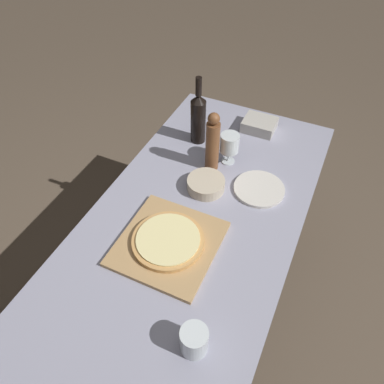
% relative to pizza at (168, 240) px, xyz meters
% --- Properties ---
extents(ground_plane, '(12.00, 12.00, 0.00)m').
position_rel_pizza_xyz_m(ground_plane, '(0.03, 0.10, -0.75)').
color(ground_plane, brown).
extents(dining_table, '(0.79, 1.74, 0.72)m').
position_rel_pizza_xyz_m(dining_table, '(0.03, 0.10, -0.11)').
color(dining_table, '#9393A8').
rests_on(dining_table, ground_plane).
extents(cutting_board, '(0.35, 0.36, 0.02)m').
position_rel_pizza_xyz_m(cutting_board, '(-0.00, -0.00, -0.02)').
color(cutting_board, tan).
rests_on(cutting_board, dining_table).
extents(pizza, '(0.27, 0.27, 0.02)m').
position_rel_pizza_xyz_m(pizza, '(0.00, 0.00, 0.00)').
color(pizza, tan).
rests_on(pizza, cutting_board).
extents(wine_bottle, '(0.07, 0.07, 0.33)m').
position_rel_pizza_xyz_m(wine_bottle, '(-0.15, 0.61, 0.10)').
color(wine_bottle, black).
rests_on(wine_bottle, dining_table).
extents(pepper_mill, '(0.06, 0.06, 0.28)m').
position_rel_pizza_xyz_m(pepper_mill, '(-0.02, 0.46, 0.11)').
color(pepper_mill, brown).
rests_on(pepper_mill, dining_table).
extents(wine_glass, '(0.08, 0.08, 0.15)m').
position_rel_pizza_xyz_m(wine_glass, '(0.03, 0.53, 0.07)').
color(wine_glass, silver).
rests_on(wine_glass, dining_table).
extents(small_bowl, '(0.16, 0.16, 0.05)m').
position_rel_pizza_xyz_m(small_bowl, '(0.01, 0.33, -0.01)').
color(small_bowl, beige).
rests_on(small_bowl, dining_table).
extents(drinking_tumbler, '(0.08, 0.08, 0.10)m').
position_rel_pizza_xyz_m(drinking_tumbler, '(0.24, -0.30, 0.02)').
color(drinking_tumbler, silver).
rests_on(drinking_tumbler, dining_table).
extents(dinner_plate, '(0.21, 0.21, 0.01)m').
position_rel_pizza_xyz_m(dinner_plate, '(0.22, 0.41, -0.02)').
color(dinner_plate, silver).
rests_on(dinner_plate, dining_table).
extents(food_container, '(0.16, 0.13, 0.05)m').
position_rel_pizza_xyz_m(food_container, '(0.09, 0.81, -0.00)').
color(food_container, '#BCB7AD').
rests_on(food_container, dining_table).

